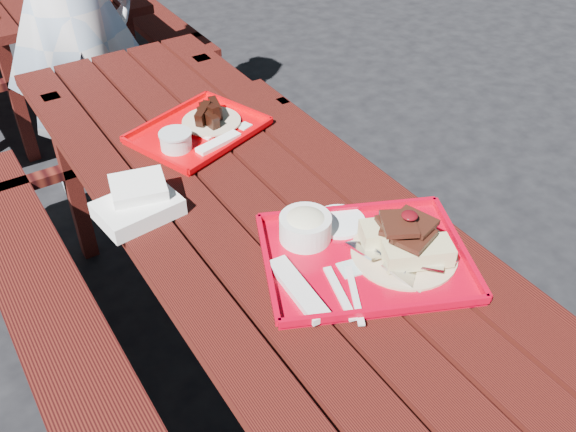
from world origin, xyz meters
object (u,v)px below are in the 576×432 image
at_px(near_tray, 363,245).
at_px(far_tray, 198,130).
at_px(picnic_table_near, 261,258).
at_px(person, 65,7).

distance_m(near_tray, far_tray, 0.75).
distance_m(picnic_table_near, far_tray, 0.48).
relative_size(near_tray, far_tray, 1.29).
height_order(picnic_table_near, person, person).
bearing_deg(near_tray, far_tray, 96.86).
bearing_deg(far_tray, picnic_table_near, -93.76).
relative_size(picnic_table_near, near_tray, 3.91).
bearing_deg(far_tray, near_tray, -83.14).
xyz_separation_m(far_tray, person, (-0.09, 1.03, 0.10)).
relative_size(picnic_table_near, far_tray, 5.05).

